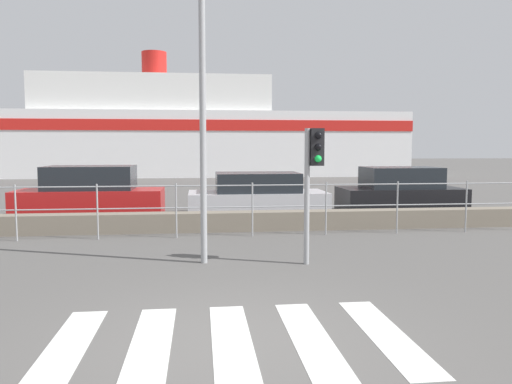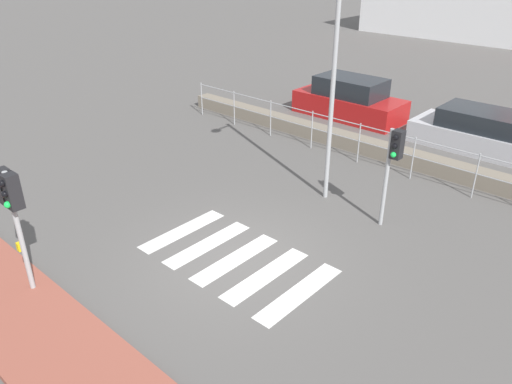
# 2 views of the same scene
# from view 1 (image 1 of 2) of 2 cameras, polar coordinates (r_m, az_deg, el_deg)

# --- Properties ---
(ground_plane) EXTENTS (160.00, 160.00, 0.00)m
(ground_plane) POSITION_cam_1_polar(r_m,az_deg,el_deg) (5.87, -2.72, -16.64)
(ground_plane) COLOR #565451
(crosswalk) EXTENTS (4.05, 2.40, 0.01)m
(crosswalk) POSITION_cam_1_polar(r_m,az_deg,el_deg) (5.87, -2.78, -16.60)
(crosswalk) COLOR silver
(crosswalk) RESTS_ON ground_plane
(seawall) EXTENTS (18.29, 0.55, 0.49)m
(seawall) POSITION_cam_1_polar(r_m,az_deg,el_deg) (12.97, -4.85, -3.38)
(seawall) COLOR slate
(seawall) RESTS_ON ground_plane
(harbor_fence) EXTENTS (16.50, 0.04, 1.31)m
(harbor_fence) POSITION_cam_1_polar(r_m,az_deg,el_deg) (12.02, -4.76, -1.14)
(harbor_fence) COLOR #9EA0A3
(harbor_fence) RESTS_ON ground_plane
(traffic_light_far) EXTENTS (0.34, 0.32, 2.51)m
(traffic_light_far) POSITION_cam_1_polar(r_m,az_deg,el_deg) (9.20, 6.55, 3.10)
(traffic_light_far) COLOR #9EA0A3
(traffic_light_far) RESTS_ON ground_plane
(streetlamp) EXTENTS (0.32, 0.99, 6.14)m
(streetlamp) POSITION_cam_1_polar(r_m,az_deg,el_deg) (9.25, -6.17, 15.17)
(streetlamp) COLOR #9EA0A3
(streetlamp) RESTS_ON ground_plane
(ferry_boat) EXTENTS (29.84, 6.12, 9.03)m
(ferry_boat) POSITION_cam_1_polar(r_m,az_deg,el_deg) (37.71, -7.06, 6.56)
(ferry_boat) COLOR white
(ferry_boat) RESTS_ON ground_plane
(parked_car_red) EXTENTS (4.35, 1.84, 1.59)m
(parked_car_red) POSITION_cam_1_polar(r_m,az_deg,el_deg) (16.13, -18.33, -0.39)
(parked_car_red) COLOR #B21919
(parked_car_red) RESTS_ON ground_plane
(parked_car_silver) EXTENTS (4.36, 1.89, 1.35)m
(parked_car_silver) POSITION_cam_1_polar(r_m,az_deg,el_deg) (15.89, 0.17, -0.57)
(parked_car_silver) COLOR #BCBCC1
(parked_car_silver) RESTS_ON ground_plane
(parked_car_black) EXTENTS (3.95, 1.82, 1.51)m
(parked_car_black) POSITION_cam_1_polar(r_m,az_deg,el_deg) (17.09, 16.17, -0.15)
(parked_car_black) COLOR black
(parked_car_black) RESTS_ON ground_plane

